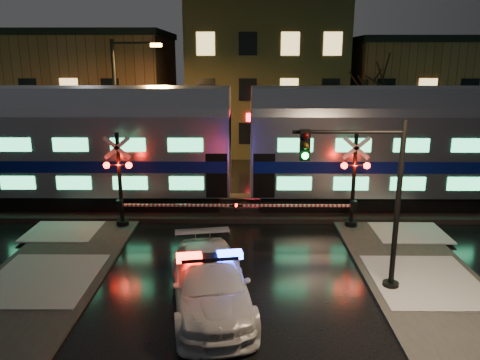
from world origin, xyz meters
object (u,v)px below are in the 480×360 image
traffic_light (370,204)px  police_car (210,283)px  streetlight (121,105)px  crossing_signal_left (128,190)px  crossing_signal_right (346,190)px

traffic_light → police_car: bearing=-156.2°
traffic_light → streetlight: size_ratio=0.67×
crossing_signal_left → streetlight: streetlight is taller
traffic_light → crossing_signal_right: bearing=95.9°
police_car → streetlight: bearing=103.8°
crossing_signal_right → crossing_signal_left: size_ratio=1.00×
police_car → crossing_signal_left: (-4.11, 6.90, 0.97)m
traffic_light → streetlight: (-10.91, 12.44, 1.86)m
traffic_light → streetlight: bearing=142.1°
crossing_signal_left → streetlight: 7.58m
police_car → streetlight: streetlight is taller
crossing_signal_left → crossing_signal_right: bearing=0.0°
crossing_signal_right → crossing_signal_left: crossing_signal_right is taller
crossing_signal_right → streetlight: (-11.41, 6.69, 3.06)m
crossing_signal_left → traffic_light: size_ratio=1.09×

